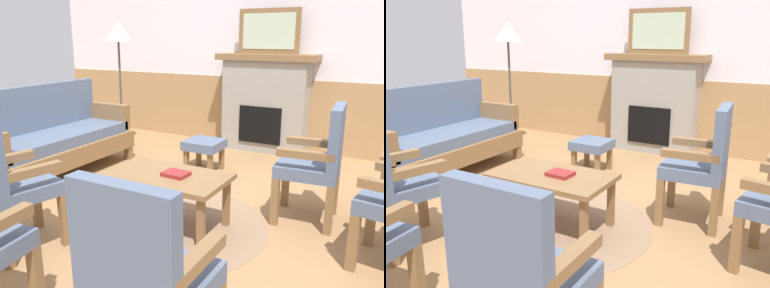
{
  "view_description": "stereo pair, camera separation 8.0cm",
  "coord_description": "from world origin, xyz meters",
  "views": [
    {
      "loc": [
        1.71,
        -2.71,
        1.49
      ],
      "look_at": [
        0.0,
        0.35,
        0.55
      ],
      "focal_mm": 37.36,
      "sensor_mm": 36.0,
      "label": 1
    },
    {
      "loc": [
        1.77,
        -2.67,
        1.49
      ],
      "look_at": [
        0.0,
        0.35,
        0.55
      ],
      "focal_mm": 37.36,
      "sensor_mm": 36.0,
      "label": 2
    }
  ],
  "objects": [
    {
      "name": "ground_plane",
      "position": [
        0.0,
        0.0,
        0.0
      ],
      "size": [
        14.0,
        14.0,
        0.0
      ],
      "primitive_type": "plane",
      "color": "#997047"
    },
    {
      "name": "wall_back",
      "position": [
        0.0,
        2.6,
        1.31
      ],
      "size": [
        7.2,
        0.14,
        2.7
      ],
      "color": "white",
      "rests_on": "ground_plane"
    },
    {
      "name": "fireplace",
      "position": [
        0.0,
        2.35,
        0.65
      ],
      "size": [
        1.3,
        0.44,
        1.28
      ],
      "color": "gray",
      "rests_on": "ground_plane"
    },
    {
      "name": "framed_picture",
      "position": [
        0.0,
        2.35,
        1.56
      ],
      "size": [
        0.8,
        0.04,
        0.56
      ],
      "color": "brown",
      "rests_on": "fireplace"
    },
    {
      "name": "couch",
      "position": [
        -1.7,
        0.28,
        0.4
      ],
      "size": [
        0.7,
        1.8,
        0.98
      ],
      "color": "brown",
      "rests_on": "ground_plane"
    },
    {
      "name": "coffee_table",
      "position": [
        0.07,
        -0.19,
        0.39
      ],
      "size": [
        0.96,
        0.56,
        0.44
      ],
      "color": "brown",
      "rests_on": "ground_plane"
    },
    {
      "name": "round_rug",
      "position": [
        0.07,
        -0.19,
        0.0
      ],
      "size": [
        1.63,
        1.63,
        0.01
      ],
      "primitive_type": "cylinder",
      "color": "#896B51",
      "rests_on": "ground_plane"
    },
    {
      "name": "book_on_table",
      "position": [
        0.16,
        -0.19,
        0.46
      ],
      "size": [
        0.2,
        0.16,
        0.03
      ],
      "primitive_type": "cube",
      "rotation": [
        0.0,
        0.0,
        -0.05
      ],
      "color": "maroon",
      "rests_on": "coffee_table"
    },
    {
      "name": "footstool",
      "position": [
        -0.3,
        1.18,
        0.28
      ],
      "size": [
        0.4,
        0.4,
        0.36
      ],
      "color": "brown",
      "rests_on": "ground_plane"
    },
    {
      "name": "armchair_near_fireplace",
      "position": [
        1.09,
        0.48,
        0.54
      ],
      "size": [
        0.52,
        0.52,
        0.98
      ],
      "color": "brown",
      "rests_on": "ground_plane"
    },
    {
      "name": "armchair_front_center",
      "position": [
        -0.68,
        -1.05,
        0.54
      ],
      "size": [
        0.58,
        0.58,
        0.98
      ],
      "color": "brown",
      "rests_on": "ground_plane"
    },
    {
      "name": "armchair_corner_left",
      "position": [
        0.82,
        -1.52,
        0.54
      ],
      "size": [
        0.48,
        0.48,
        0.98
      ],
      "color": "brown",
      "rests_on": "ground_plane"
    },
    {
      "name": "floor_lamp_by_couch",
      "position": [
        -1.81,
        1.59,
        1.45
      ],
      "size": [
        0.36,
        0.36,
        1.68
      ],
      "color": "#332D28",
      "rests_on": "ground_plane"
    }
  ]
}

